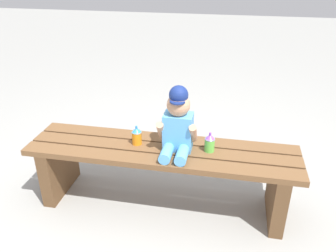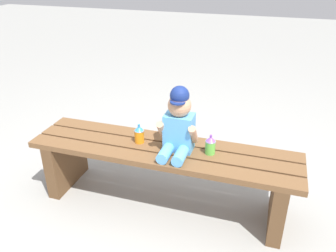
% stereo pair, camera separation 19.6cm
% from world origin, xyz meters
% --- Properties ---
extents(ground_plane, '(16.00, 16.00, 0.00)m').
position_xyz_m(ground_plane, '(0.00, 0.00, 0.00)').
color(ground_plane, '#999993').
extents(park_bench, '(1.66, 0.39, 0.42)m').
position_xyz_m(park_bench, '(0.00, 0.00, 0.29)').
color(park_bench, brown).
rests_on(park_bench, ground_plane).
extents(child_figure, '(0.23, 0.27, 0.40)m').
position_xyz_m(child_figure, '(0.10, -0.00, 0.59)').
color(child_figure, '#59A5E5').
rests_on(child_figure, park_bench).
extents(sippy_cup_left, '(0.06, 0.06, 0.12)m').
position_xyz_m(sippy_cup_left, '(-0.16, 0.02, 0.47)').
color(sippy_cup_left, orange).
rests_on(sippy_cup_left, park_bench).
extents(sippy_cup_right, '(0.06, 0.06, 0.12)m').
position_xyz_m(sippy_cup_right, '(0.29, 0.02, 0.47)').
color(sippy_cup_right, '#66CC4C').
rests_on(sippy_cup_right, park_bench).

